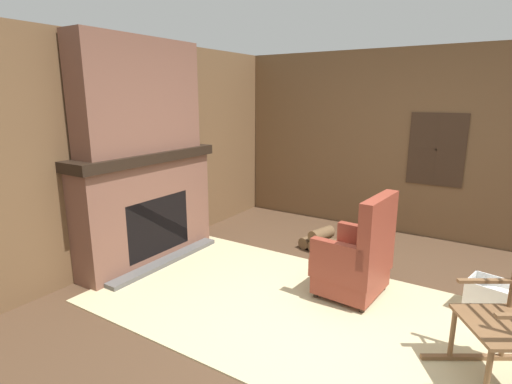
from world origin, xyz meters
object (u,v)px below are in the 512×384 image
object	(u,v)px
laundry_basket	(500,300)
storage_case	(187,139)
armchair	(357,260)
rocking_chair	(507,328)
firewood_stack	(321,241)
oil_lamp_vase	(92,150)
decorative_plate_on_mantel	(134,143)

from	to	relation	value
laundry_basket	storage_case	distance (m)	3.80
armchair	rocking_chair	bearing A→B (deg)	156.47
armchair	firewood_stack	xyz separation A→B (m)	(-0.77, 0.93, -0.27)
armchair	oil_lamp_vase	distance (m)	2.82
armchair	storage_case	distance (m)	2.62
armchair	laundry_basket	xyz separation A→B (m)	(1.20, 0.33, -0.22)
laundry_basket	oil_lamp_vase	world-z (taller)	oil_lamp_vase
rocking_chair	firewood_stack	bearing A→B (deg)	-70.72
firewood_stack	oil_lamp_vase	size ratio (longest dim) A/B	2.18
rocking_chair	firewood_stack	size ratio (longest dim) A/B	2.21
armchair	firewood_stack	size ratio (longest dim) A/B	1.90
rocking_chair	decorative_plate_on_mantel	world-z (taller)	decorative_plate_on_mantel
oil_lamp_vase	storage_case	distance (m)	1.40
storage_case	decorative_plate_on_mantel	bearing A→B (deg)	-91.36
armchair	decorative_plate_on_mantel	bearing A→B (deg)	16.47
rocking_chair	storage_case	world-z (taller)	storage_case
laundry_basket	decorative_plate_on_mantel	size ratio (longest dim) A/B	2.57
armchair	laundry_basket	distance (m)	1.26
firewood_stack	laundry_basket	world-z (taller)	laundry_basket
oil_lamp_vase	firewood_stack	bearing A→B (deg)	50.80
storage_case	armchair	bearing A→B (deg)	-7.65
oil_lamp_vase	decorative_plate_on_mantel	distance (m)	0.55
rocking_chair	laundry_basket	xyz separation A→B (m)	(-0.04, 0.98, -0.26)
laundry_basket	storage_case	xyz separation A→B (m)	(-3.60, -0.00, 1.21)
rocking_chair	firewood_stack	distance (m)	2.57
oil_lamp_vase	decorative_plate_on_mantel	xyz separation A→B (m)	(-0.02, 0.55, 0.02)
armchair	rocking_chair	world-z (taller)	rocking_chair
armchair	rocking_chair	xyz separation A→B (m)	(1.24, -0.65, 0.04)
laundry_basket	rocking_chair	bearing A→B (deg)	-87.59
firewood_stack	storage_case	world-z (taller)	storage_case
firewood_stack	oil_lamp_vase	world-z (taller)	oil_lamp_vase
armchair	storage_case	world-z (taller)	storage_case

